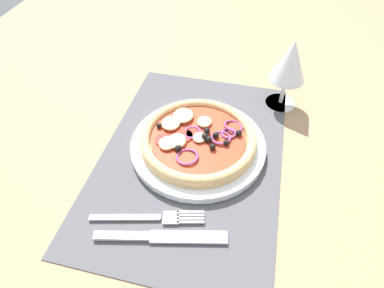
% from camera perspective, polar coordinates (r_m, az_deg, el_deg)
% --- Properties ---
extents(ground_plane, '(1.90, 1.40, 0.02)m').
position_cam_1_polar(ground_plane, '(0.61, -0.14, -3.04)').
color(ground_plane, '#9E7A56').
extents(placemat, '(0.48, 0.33, 0.00)m').
position_cam_1_polar(placemat, '(0.60, -0.15, -2.17)').
color(placemat, '#4C4C51').
rests_on(placemat, ground_plane).
extents(plate, '(0.25, 0.25, 0.01)m').
position_cam_1_polar(plate, '(0.61, 1.07, -0.22)').
color(plate, white).
rests_on(plate, placemat).
extents(pizza, '(0.21, 0.21, 0.03)m').
position_cam_1_polar(pizza, '(0.59, 0.97, 1.06)').
color(pizza, tan).
rests_on(pizza, plate).
extents(fork, '(0.06, 0.18, 0.00)m').
position_cam_1_polar(fork, '(0.52, -6.77, -12.69)').
color(fork, silver).
rests_on(fork, placemat).
extents(knife, '(0.06, 0.20, 0.01)m').
position_cam_1_polar(knife, '(0.51, -5.28, -15.91)').
color(knife, silver).
rests_on(knife, placemat).
extents(wine_glass, '(0.07, 0.07, 0.15)m').
position_cam_1_polar(wine_glass, '(0.68, 16.88, 13.53)').
color(wine_glass, silver).
rests_on(wine_glass, ground_plane).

